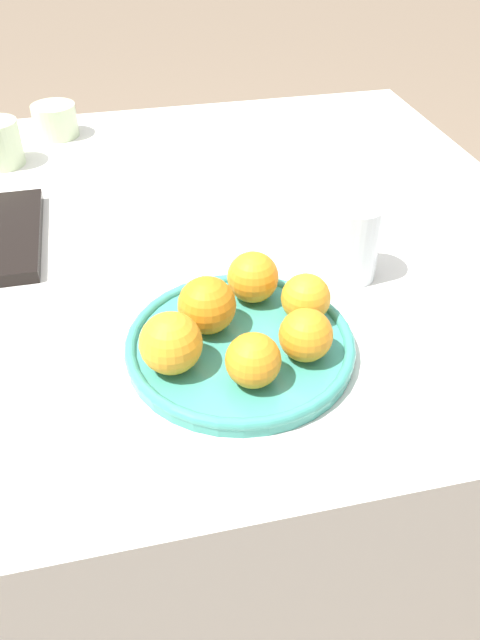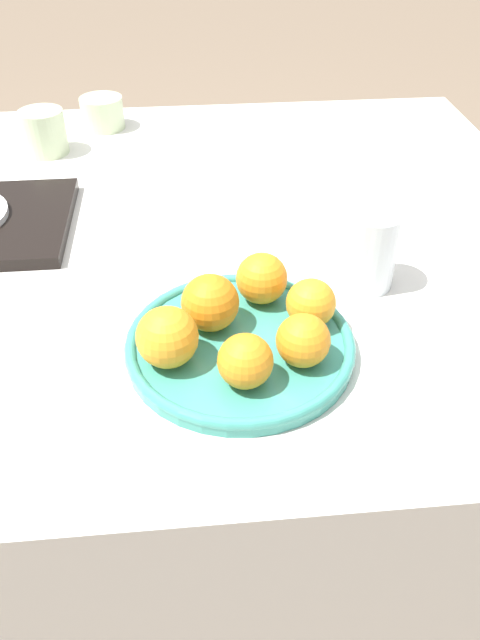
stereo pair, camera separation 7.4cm
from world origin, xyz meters
name	(u,v)px [view 1 (the left image)]	position (x,y,z in m)	size (l,w,h in m)	color
ground_plane	(139,512)	(0.00, 0.00, 0.00)	(12.00, 12.00, 0.00)	#7A6651
table	(120,401)	(0.00, 0.00, 0.36)	(1.47, 1.10, 0.73)	silver
fruit_platter	(240,344)	(0.17, -0.31, 0.74)	(0.28, 0.28, 0.02)	teal
orange_0	(207,305)	(0.13, -0.27, 0.78)	(0.07, 0.07, 0.07)	orange
orange_1	(253,360)	(0.17, -0.38, 0.78)	(0.06, 0.06, 0.06)	orange
orange_2	(306,298)	(0.26, -0.28, 0.77)	(0.06, 0.06, 0.06)	orange
orange_3	(253,277)	(0.20, -0.23, 0.78)	(0.07, 0.07, 0.07)	orange
orange_4	(171,343)	(0.08, -0.33, 0.78)	(0.07, 0.07, 0.07)	orange
orange_5	(306,335)	(0.24, -0.35, 0.78)	(0.06, 0.06, 0.06)	orange
water_glass	(353,241)	(0.36, -0.18, 0.78)	(0.07, 0.07, 0.11)	silver
cup_2	(55,121)	(-0.05, 0.43, 0.76)	(0.09, 0.09, 0.06)	beige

